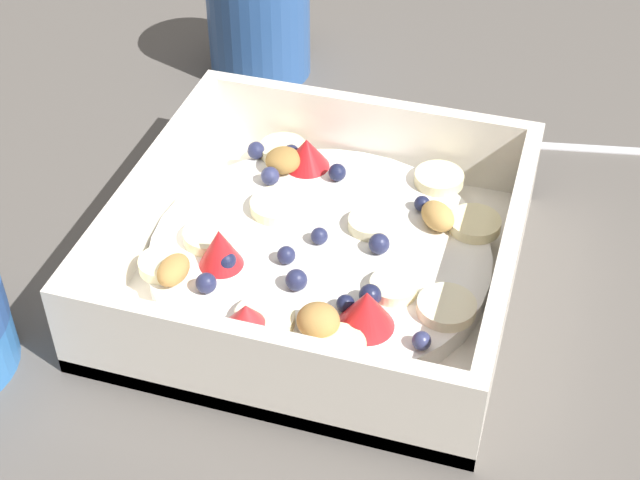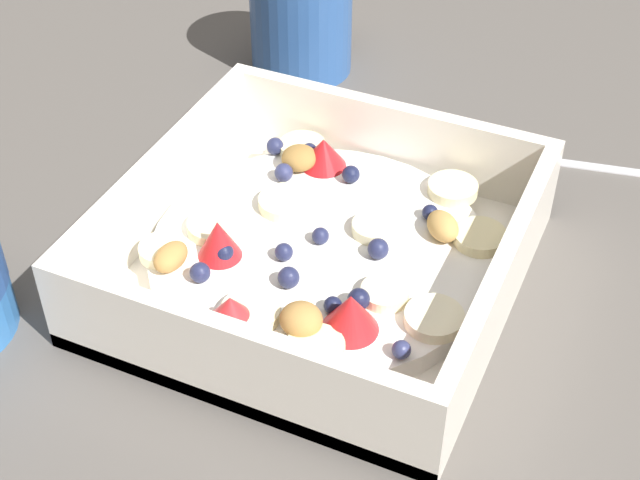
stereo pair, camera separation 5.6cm
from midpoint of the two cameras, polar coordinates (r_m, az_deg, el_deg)
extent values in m
plane|color=#56514C|center=(0.56, 4.09, -3.71)|extent=(2.40, 2.40, 0.00)
cube|color=white|center=(0.57, 2.78, -2.02)|extent=(0.23, 0.23, 0.01)
cube|color=white|center=(0.54, 13.76, -3.21)|extent=(0.23, 0.01, 0.06)
cube|color=white|center=(0.59, -6.97, 2.77)|extent=(0.23, 0.01, 0.06)
cube|color=white|center=(0.48, -2.07, -7.81)|extent=(0.01, 0.21, 0.06)
cube|color=white|center=(0.64, 6.59, 5.80)|extent=(0.01, 0.21, 0.06)
cylinder|color=white|center=(0.56, 2.82, -1.13)|extent=(0.20, 0.20, 0.01)
cylinder|color=#F4EAB7|center=(0.51, -1.15, -4.56)|extent=(0.04, 0.04, 0.01)
cylinder|color=beige|center=(0.57, 12.41, 0.06)|extent=(0.04, 0.04, 0.01)
cylinder|color=beige|center=(0.50, 2.94, -6.74)|extent=(0.04, 0.04, 0.01)
cylinder|color=#F4EAB7|center=(0.56, -6.72, -0.76)|extent=(0.04, 0.04, 0.01)
cylinder|color=#F7EFC6|center=(0.52, 9.99, -4.85)|extent=(0.04, 0.04, 0.01)
cylinder|color=#F4EAB7|center=(0.57, 6.11, 0.62)|extent=(0.04, 0.04, 0.01)
cylinder|color=beige|center=(0.61, 10.65, 2.97)|extent=(0.04, 0.04, 0.01)
cylinder|color=#F4EAB7|center=(0.57, -3.66, 0.76)|extent=(0.03, 0.03, 0.01)
cylinder|color=#F4EAB7|center=(0.59, 0.56, 2.16)|extent=(0.04, 0.04, 0.01)
cylinder|color=#F4EAB7|center=(0.53, 6.96, -3.35)|extent=(0.04, 0.04, 0.01)
cylinder|color=beige|center=(0.63, 1.43, 5.54)|extent=(0.04, 0.04, 0.01)
cone|color=red|center=(0.55, -3.28, -0.06)|extent=(0.03, 0.03, 0.03)
cone|color=red|center=(0.51, -2.30, -4.48)|extent=(0.04, 0.04, 0.02)
cone|color=red|center=(0.62, 2.79, 5.23)|extent=(0.04, 0.04, 0.02)
cone|color=red|center=(0.50, 5.02, -4.55)|extent=(0.03, 0.03, 0.02)
sphere|color=#191E3D|center=(0.61, 4.50, 3.89)|extent=(0.01, 0.01, 0.01)
sphere|color=#23284C|center=(0.53, 1.08, -2.42)|extent=(0.01, 0.01, 0.01)
sphere|color=#191E3D|center=(0.52, 5.43, -3.74)|extent=(0.01, 0.01, 0.01)
sphere|color=#191E3D|center=(0.58, 9.40, 1.55)|extent=(0.01, 0.01, 0.01)
sphere|color=#191E3D|center=(0.63, 1.89, 5.32)|extent=(0.01, 0.01, 0.01)
sphere|color=#23284C|center=(0.55, 6.43, -0.66)|extent=(0.01, 0.01, 0.01)
sphere|color=#23284C|center=(0.63, -0.22, 5.61)|extent=(0.01, 0.01, 0.01)
sphere|color=#23284C|center=(0.56, 2.86, 0.13)|extent=(0.01, 0.01, 0.01)
sphere|color=navy|center=(0.61, 0.40, 4.00)|extent=(0.01, 0.01, 0.01)
sphere|color=#23284C|center=(0.53, -4.35, -2.11)|extent=(0.01, 0.01, 0.01)
sphere|color=#23284C|center=(0.55, 0.69, -0.86)|extent=(0.01, 0.01, 0.01)
sphere|color=#191E3D|center=(0.55, -2.99, -0.87)|extent=(0.01, 0.01, 0.01)
sphere|color=#191E3D|center=(0.52, 3.86, -4.11)|extent=(0.01, 0.01, 0.01)
sphere|color=navy|center=(0.50, 8.16, -6.75)|extent=(0.01, 0.01, 0.01)
ellipsoid|color=olive|center=(0.62, 1.32, 4.89)|extent=(0.03, 0.03, 0.02)
ellipsoid|color=#AD7F42|center=(0.50, 1.65, -4.87)|extent=(0.02, 0.02, 0.02)
ellipsoid|color=#AD7F42|center=(0.54, -6.17, -1.15)|extent=(0.03, 0.02, 0.01)
ellipsoid|color=tan|center=(0.57, 10.22, 0.72)|extent=(0.03, 0.03, 0.02)
ellipsoid|color=silver|center=(0.69, 11.43, 5.51)|extent=(0.04, 0.05, 0.01)
cylinder|color=silver|center=(0.69, 18.51, 4.30)|extent=(0.03, 0.12, 0.01)
cylinder|color=#2D5699|center=(0.75, 1.00, 13.30)|extent=(0.08, 0.08, 0.09)
camera|label=1|loc=(0.03, -87.13, 2.46)|focal=52.84mm
camera|label=2|loc=(0.03, 92.87, -2.46)|focal=52.84mm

